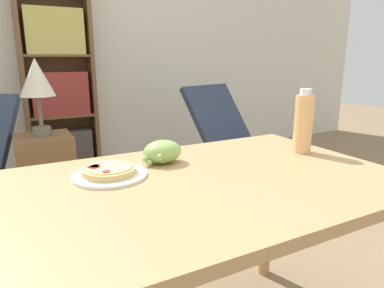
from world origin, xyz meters
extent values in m
cube|color=silver|center=(0.00, 2.62, 1.30)|extent=(8.00, 0.05, 2.60)
cube|color=tan|center=(-0.01, -0.10, 0.72)|extent=(1.28, 0.82, 0.03)
cylinder|color=tan|center=(-0.59, 0.25, 0.35)|extent=(0.06, 0.06, 0.71)
cylinder|color=tan|center=(0.57, 0.25, 0.35)|extent=(0.06, 0.06, 0.71)
cylinder|color=white|center=(-0.27, 0.07, 0.75)|extent=(0.24, 0.24, 0.01)
cylinder|color=#DBB26B|center=(-0.27, 0.07, 0.76)|extent=(0.17, 0.17, 0.02)
cylinder|color=#EACC7A|center=(-0.27, 0.07, 0.77)|extent=(0.15, 0.15, 0.00)
cylinder|color=#A83328|center=(-0.30, 0.10, 0.78)|extent=(0.03, 0.03, 0.00)
cylinder|color=#A83328|center=(-0.29, 0.02, 0.78)|extent=(0.03, 0.03, 0.00)
cylinder|color=#A83328|center=(-0.32, 0.09, 0.78)|extent=(0.02, 0.02, 0.00)
cylinder|color=#A83328|center=(-0.31, 0.09, 0.78)|extent=(0.03, 0.03, 0.00)
cylinder|color=#A83328|center=(-0.31, 0.08, 0.78)|extent=(0.03, 0.03, 0.00)
ellipsoid|color=#93BC5B|center=(-0.05, 0.13, 0.78)|extent=(0.14, 0.11, 0.08)
sphere|color=#93BC5B|center=(-0.07, 0.14, 0.80)|extent=(0.03, 0.03, 0.03)
sphere|color=#93BC5B|center=(-0.07, 0.13, 0.78)|extent=(0.03, 0.03, 0.03)
sphere|color=#93BC5B|center=(-0.05, 0.10, 0.77)|extent=(0.02, 0.02, 0.02)
sphere|color=#93BC5B|center=(-0.12, 0.12, 0.77)|extent=(0.02, 0.02, 0.02)
sphere|color=#93BC5B|center=(-0.09, 0.08, 0.78)|extent=(0.02, 0.02, 0.02)
sphere|color=#93BC5B|center=(-0.07, 0.10, 0.76)|extent=(0.02, 0.02, 0.02)
sphere|color=#93BC5B|center=(-0.12, 0.10, 0.76)|extent=(0.02, 0.02, 0.02)
sphere|color=#93BC5B|center=(-0.09, 0.11, 0.77)|extent=(0.02, 0.02, 0.02)
cylinder|color=#EFB270|center=(0.50, -0.01, 0.86)|extent=(0.07, 0.07, 0.23)
cylinder|color=white|center=(0.50, -0.01, 0.99)|extent=(0.05, 0.05, 0.03)
cube|color=black|center=(1.14, 1.31, 0.05)|extent=(0.64, 0.67, 0.10)
cube|color=#2D384C|center=(1.14, 1.24, 0.36)|extent=(0.67, 0.63, 0.14)
cube|color=#2D384C|center=(1.08, 1.53, 0.60)|extent=(0.64, 0.54, 0.55)
cube|color=brown|center=(-0.40, 2.47, 0.86)|extent=(0.04, 0.27, 1.71)
cube|color=brown|center=(0.20, 2.47, 0.86)|extent=(0.04, 0.27, 1.71)
cube|color=brown|center=(-0.10, 2.59, 0.86)|extent=(0.64, 0.01, 1.71)
cube|color=brown|center=(-0.10, 2.47, 0.02)|extent=(0.57, 0.25, 0.02)
cube|color=#4C423D|center=(-0.10, 2.45, 0.23)|extent=(0.50, 0.19, 0.40)
cube|color=brown|center=(-0.10, 2.47, 0.58)|extent=(0.57, 0.25, 0.02)
cube|color=#99332D|center=(-0.10, 2.45, 0.79)|extent=(0.50, 0.19, 0.40)
cube|color=brown|center=(-0.10, 2.47, 1.13)|extent=(0.57, 0.25, 0.02)
cube|color=#CCBC5B|center=(-0.10, 2.45, 1.34)|extent=(0.50, 0.19, 0.40)
cube|color=brown|center=(-0.37, 1.33, 0.32)|extent=(0.34, 0.34, 0.64)
cylinder|color=#665B51|center=(-0.37, 1.33, 0.66)|extent=(0.11, 0.11, 0.06)
cylinder|color=#665B51|center=(-0.37, 1.33, 0.79)|extent=(0.02, 0.02, 0.19)
cone|color=beige|center=(-0.37, 1.33, 1.00)|extent=(0.21, 0.21, 0.23)
camera|label=1|loc=(-0.53, -0.98, 1.12)|focal=32.00mm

